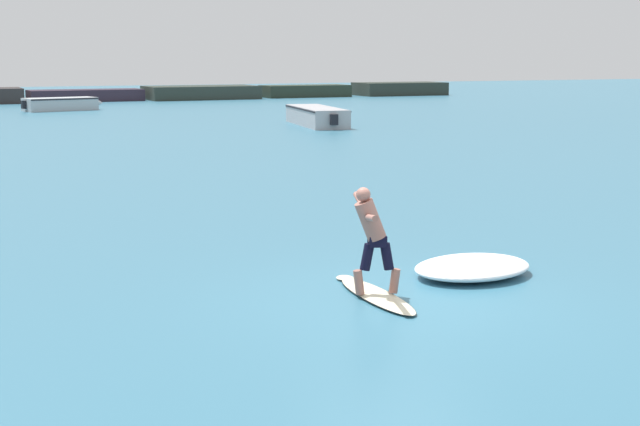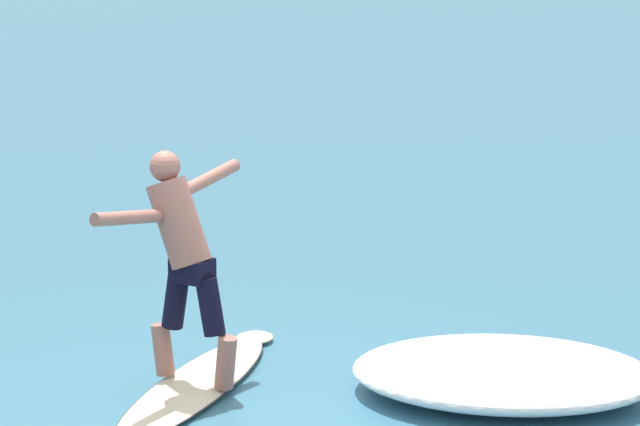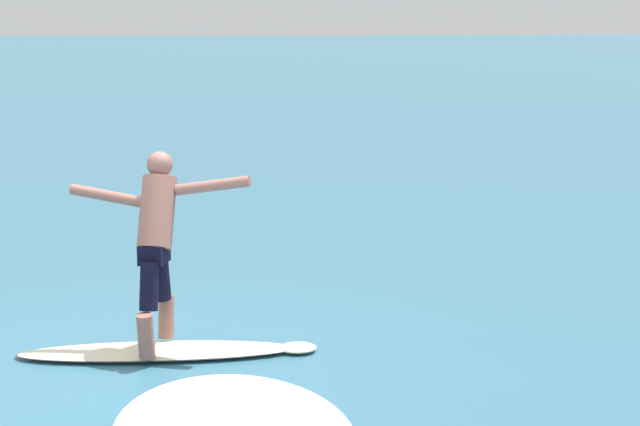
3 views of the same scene
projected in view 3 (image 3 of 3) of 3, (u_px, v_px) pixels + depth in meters
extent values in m
plane|color=#356C86|center=(128.00, 364.00, 8.53)|extent=(200.00, 200.00, 0.00)
ellipsoid|color=beige|center=(157.00, 351.00, 8.75)|extent=(0.58, 2.28, 0.07)
ellipsoid|color=beige|center=(298.00, 348.00, 8.84)|extent=(0.29, 0.32, 0.06)
ellipsoid|color=#2D2D33|center=(157.00, 351.00, 8.75)|extent=(0.59, 2.29, 0.03)
cone|color=black|center=(43.00, 366.00, 8.69)|extent=(0.05, 0.05, 0.14)
cone|color=black|center=(60.00, 371.00, 8.57)|extent=(0.05, 0.05, 0.14)
cone|color=black|center=(65.00, 359.00, 8.84)|extent=(0.05, 0.05, 0.14)
cylinder|color=#9D6456|center=(166.00, 317.00, 8.97)|extent=(0.20, 0.17, 0.37)
cylinder|color=black|center=(161.00, 277.00, 8.78)|extent=(0.25, 0.20, 0.41)
cylinder|color=#9D6456|center=(146.00, 336.00, 8.45)|extent=(0.20, 0.17, 0.37)
cylinder|color=black|center=(149.00, 286.00, 8.49)|extent=(0.25, 0.20, 0.41)
cube|color=black|center=(154.00, 253.00, 8.59)|extent=(0.30, 0.26, 0.16)
cylinder|color=#9D6456|center=(157.00, 213.00, 8.63)|extent=(0.53, 0.40, 0.65)
sphere|color=#9D6456|center=(160.00, 164.00, 8.67)|extent=(0.21, 0.21, 0.21)
cylinder|color=#9D6456|center=(107.00, 196.00, 8.76)|extent=(0.29, 0.63, 0.20)
cylinder|color=#9D6456|center=(213.00, 186.00, 8.59)|extent=(0.27, 0.63, 0.19)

